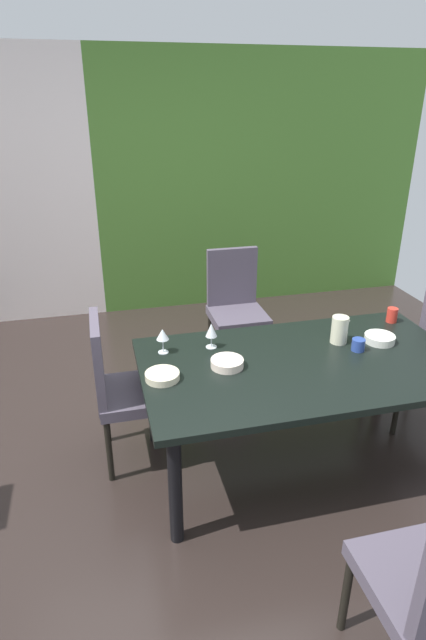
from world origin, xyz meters
The scene contains 14 objects.
ground_plane centered at (0.00, 0.00, -0.01)m, with size 6.23×5.28×0.02m, color #2B221F.
garden_window_panel centered at (1.40, 2.59, 1.26)m, with size 3.43×0.10×2.53m, color #48772E.
dining_table centered at (0.73, -0.14, 0.64)m, with size 1.85×1.04×0.71m.
chair_left_far centered at (-0.29, 0.15, 0.54)m, with size 0.45×0.44×0.96m.
chair_head_far centered at (0.71, 1.19, 0.54)m, with size 0.44×0.45×0.97m.
chair_right_far centered at (1.76, 0.15, 0.55)m, with size 0.44×0.44×1.00m.
wine_glass_west centered at (0.26, 0.16, 0.82)m, with size 0.07×0.07×0.16m.
wine_glass_south centered at (-0.03, 0.16, 0.83)m, with size 0.07×0.07×0.15m.
serving_bowl_left centered at (1.28, -0.02, 0.73)m, with size 0.18×0.18×0.05m, color white.
serving_bowl_north centered at (-0.08, -0.14, 0.73)m, with size 0.19×0.19×0.04m, color beige.
serving_bowl_near_window centered at (0.29, -0.09, 0.73)m, with size 0.19×0.19×0.05m, color #F0DBC7.
cup_right centered at (1.10, -0.09, 0.75)m, with size 0.08×0.08×0.07m, color #2A4595.
cup_front centered at (1.52, 0.23, 0.76)m, with size 0.07×0.07×0.10m, color red.
pitcher_east centered at (1.04, 0.04, 0.80)m, with size 0.11×0.10×0.17m.
Camera 1 is at (-0.36, -2.44, 2.10)m, focal length 28.00 mm.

